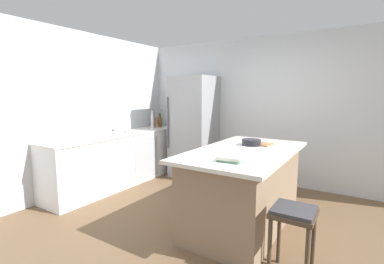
# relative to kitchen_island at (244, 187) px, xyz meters

# --- Properties ---
(ground_plane) EXTENTS (7.20, 7.20, 0.00)m
(ground_plane) POSITION_rel_kitchen_island_xyz_m (-0.36, -0.41, -0.48)
(ground_plane) COLOR brown
(wall_rear) EXTENTS (6.00, 0.10, 2.60)m
(wall_rear) POSITION_rel_kitchen_island_xyz_m (-0.36, 1.84, 0.82)
(wall_rear) COLOR silver
(wall_rear) RESTS_ON ground_plane
(wall_left) EXTENTS (0.10, 6.00, 2.60)m
(wall_left) POSITION_rel_kitchen_island_xyz_m (-2.81, -0.41, 0.82)
(wall_left) COLOR silver
(wall_left) RESTS_ON ground_plane
(counter_run_left) EXTENTS (0.64, 2.80, 0.91)m
(counter_run_left) POSITION_rel_kitchen_island_xyz_m (-2.45, 0.31, -0.02)
(counter_run_left) COLOR white
(counter_run_left) RESTS_ON ground_plane
(kitchen_island) EXTENTS (1.05, 1.92, 0.94)m
(kitchen_island) POSITION_rel_kitchen_island_xyz_m (0.00, 0.00, 0.00)
(kitchen_island) COLOR #8E755B
(kitchen_island) RESTS_ON ground_plane
(refrigerator) EXTENTS (0.77, 0.75, 1.93)m
(refrigerator) POSITION_rel_kitchen_island_xyz_m (-1.61, 1.43, 0.49)
(refrigerator) COLOR #93969B
(refrigerator) RESTS_ON ground_plane
(bar_stool) EXTENTS (0.36, 0.36, 0.64)m
(bar_stool) POSITION_rel_kitchen_island_xyz_m (0.73, -0.70, 0.04)
(bar_stool) COLOR #473828
(bar_stool) RESTS_ON ground_plane
(sink_faucet) EXTENTS (0.15, 0.05, 0.30)m
(sink_faucet) POSITION_rel_kitchen_island_xyz_m (-2.50, 0.16, 0.60)
(sink_faucet) COLOR silver
(sink_faucet) RESTS_ON counter_run_left
(paper_towel_roll) EXTENTS (0.14, 0.14, 0.31)m
(paper_towel_roll) POSITION_rel_kitchen_island_xyz_m (-2.43, 0.48, 0.57)
(paper_towel_roll) COLOR gray
(paper_towel_roll) RESTS_ON counter_run_left
(gin_bottle) EXTENTS (0.07, 0.07, 0.35)m
(gin_bottle) POSITION_rel_kitchen_island_xyz_m (-2.52, 1.59, 0.57)
(gin_bottle) COLOR #8CB79E
(gin_bottle) RESTS_ON counter_run_left
(syrup_bottle) EXTENTS (0.06, 0.06, 0.25)m
(syrup_bottle) POSITION_rel_kitchen_island_xyz_m (-2.49, 1.49, 0.53)
(syrup_bottle) COLOR #5B3319
(syrup_bottle) RESTS_ON counter_run_left
(whiskey_bottle) EXTENTS (0.08, 0.08, 0.28)m
(whiskey_bottle) POSITION_rel_kitchen_island_xyz_m (-2.43, 1.39, 0.55)
(whiskey_bottle) COLOR brown
(whiskey_bottle) RESTS_ON counter_run_left
(vinegar_bottle) EXTENTS (0.06, 0.06, 0.30)m
(vinegar_bottle) POSITION_rel_kitchen_island_xyz_m (-2.49, 1.30, 0.56)
(vinegar_bottle) COLOR #994C23
(vinegar_bottle) RESTS_ON counter_run_left
(soda_bottle) EXTENTS (0.07, 0.07, 0.37)m
(soda_bottle) POSITION_rel_kitchen_island_xyz_m (-2.46, 1.20, 0.58)
(soda_bottle) COLOR silver
(soda_bottle) RESTS_ON counter_run_left
(cookbook_stack) EXTENTS (0.26, 0.18, 0.05)m
(cookbook_stack) POSITION_rel_kitchen_island_xyz_m (0.09, -0.63, 0.49)
(cookbook_stack) COLOR #4C7F60
(cookbook_stack) RESTS_ON kitchen_island
(mixing_bowl) EXTENTS (0.24, 0.24, 0.08)m
(mixing_bowl) POSITION_rel_kitchen_island_xyz_m (-0.04, 0.33, 0.50)
(mixing_bowl) COLOR black
(mixing_bowl) RESTS_ON kitchen_island
(cutting_board) EXTENTS (0.32, 0.25, 0.02)m
(cutting_board) POSITION_rel_kitchen_island_xyz_m (0.04, 0.43, 0.47)
(cutting_board) COLOR #9E7042
(cutting_board) RESTS_ON kitchen_island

